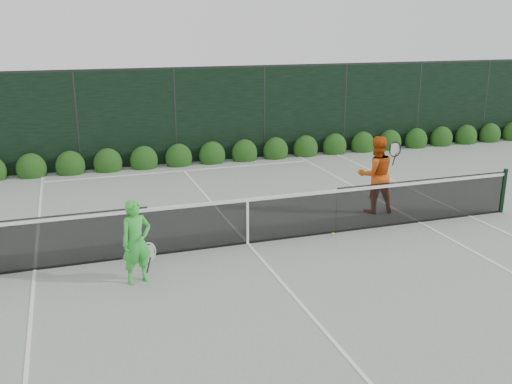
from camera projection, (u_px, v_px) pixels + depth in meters
name	position (u px, v px, depth m)	size (l,w,h in m)	color
ground	(248.00, 244.00, 11.73)	(80.00, 80.00, 0.00)	gray
tennis_net	(246.00, 219.00, 11.57)	(12.90, 0.10, 1.07)	black
player_woman	(136.00, 242.00, 9.80)	(0.66, 0.50, 1.49)	green
player_man	(376.00, 175.00, 13.48)	(0.99, 0.81, 1.84)	#CE5011
court_lines	(248.00, 243.00, 11.73)	(11.03, 23.83, 0.01)	white
windscreen_fence	(301.00, 214.00, 8.84)	(32.00, 21.07, 3.06)	black
hedge_row	(179.00, 158.00, 18.16)	(31.66, 0.65, 0.94)	#13350E
tennis_balls	(208.00, 248.00, 11.40)	(4.16, 0.48, 0.07)	#C9E432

